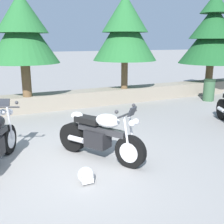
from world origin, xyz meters
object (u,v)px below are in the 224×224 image
Objects in this scene: rider_helmet at (86,175)px; pine_tree_far_right at (213,34)px; trash_bin at (209,90)px; pine_tree_mid_right at (125,29)px; pine_tree_mid_left at (22,30)px; motorcycle_white_centre at (100,136)px.

pine_tree_far_right reaches higher than rider_helmet.
rider_helmet is at bearing -148.39° from trash_bin.
pine_tree_far_right is at bearing 46.74° from trash_bin.
pine_tree_far_right reaches higher than pine_tree_mid_right.
trash_bin is at bearing -19.92° from pine_tree_mid_right.
pine_tree_mid_left is at bearing 91.38° from rider_helmet.
pine_tree_mid_right is (3.51, 5.30, 2.61)m from rider_helmet.
trash_bin is (3.21, -1.16, -2.31)m from pine_tree_mid_right.
rider_helmet is 6.87m from pine_tree_mid_right.
pine_tree_far_right is (7.99, 0.10, -0.05)m from pine_tree_mid_left.
pine_tree_far_right is at bearing 0.69° from pine_tree_mid_right.
pine_tree_mid_left is 7.99m from pine_tree_far_right.
pine_tree_far_right is (7.25, 4.54, 2.13)m from motorcycle_white_centre.
pine_tree_far_right is 4.40× the size of trash_bin.
pine_tree_far_right is (7.86, 5.35, 2.48)m from rider_helmet.
pine_tree_mid_left reaches higher than rider_helmet.
motorcycle_white_centre is 0.49× the size of pine_tree_far_right.
rider_helmet is 0.09× the size of pine_tree_mid_left.
pine_tree_far_right reaches higher than trash_bin.
pine_tree_mid_right is 3.98× the size of trash_bin.
trash_bin is (6.11, 3.32, -0.05)m from motorcycle_white_centre.
rider_helmet is 0.33× the size of trash_bin.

